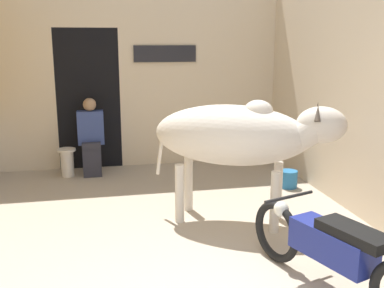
{
  "coord_description": "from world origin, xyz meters",
  "views": [
    {
      "loc": [
        -0.67,
        -2.42,
        2.16
      ],
      "look_at": [
        0.33,
        2.4,
        1.03
      ],
      "focal_mm": 42.0,
      "sensor_mm": 36.0,
      "label": 1
    }
  ],
  "objects_px": {
    "cow": "(239,136)",
    "bucket": "(289,179)",
    "motorcycle_near": "(332,249)",
    "shopkeeper_seated": "(91,135)",
    "plastic_stool": "(67,162)"
  },
  "relations": [
    {
      "from": "motorcycle_near",
      "to": "bucket",
      "type": "relative_size",
      "value": 7.52
    },
    {
      "from": "cow",
      "to": "plastic_stool",
      "type": "distance_m",
      "value": 3.29
    },
    {
      "from": "cow",
      "to": "motorcycle_near",
      "type": "distance_m",
      "value": 1.87
    },
    {
      "from": "bucket",
      "to": "cow",
      "type": "bearing_deg",
      "value": -136.58
    },
    {
      "from": "shopkeeper_seated",
      "to": "plastic_stool",
      "type": "distance_m",
      "value": 0.58
    },
    {
      "from": "bucket",
      "to": "plastic_stool",
      "type": "bearing_deg",
      "value": 158.88
    },
    {
      "from": "cow",
      "to": "plastic_stool",
      "type": "relative_size",
      "value": 4.89
    },
    {
      "from": "shopkeeper_seated",
      "to": "plastic_stool",
      "type": "xyz_separation_m",
      "value": [
        -0.4,
        -0.02,
        -0.42
      ]
    },
    {
      "from": "cow",
      "to": "shopkeeper_seated",
      "type": "distance_m",
      "value": 2.97
    },
    {
      "from": "cow",
      "to": "shopkeeper_seated",
      "type": "height_order",
      "value": "cow"
    },
    {
      "from": "motorcycle_near",
      "to": "bucket",
      "type": "height_order",
      "value": "motorcycle_near"
    },
    {
      "from": "cow",
      "to": "shopkeeper_seated",
      "type": "bearing_deg",
      "value": 126.54
    },
    {
      "from": "cow",
      "to": "bucket",
      "type": "height_order",
      "value": "cow"
    },
    {
      "from": "cow",
      "to": "bucket",
      "type": "bearing_deg",
      "value": 43.42
    },
    {
      "from": "motorcycle_near",
      "to": "shopkeeper_seated",
      "type": "xyz_separation_m",
      "value": [
        -2.05,
        4.1,
        0.24
      ]
    }
  ]
}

